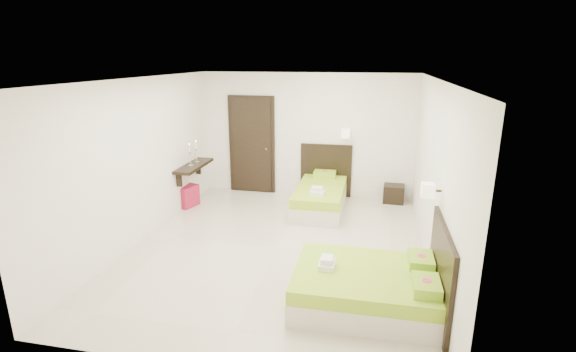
% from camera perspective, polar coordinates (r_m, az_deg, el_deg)
% --- Properties ---
extents(floor, '(5.50, 5.50, 0.00)m').
position_cam_1_polar(floor, '(6.69, -1.38, -9.75)').
color(floor, beige).
rests_on(floor, ground).
extents(bed_single, '(1.09, 1.81, 1.50)m').
position_cam_1_polar(bed_single, '(8.28, 4.53, -2.59)').
color(bed_single, beige).
rests_on(bed_single, ground).
extents(bed_double, '(1.72, 1.46, 1.42)m').
position_cam_1_polar(bed_double, '(5.27, 11.45, -14.52)').
color(bed_double, beige).
rests_on(bed_double, ground).
extents(nightstand, '(0.44, 0.39, 0.37)m').
position_cam_1_polar(nightstand, '(8.88, 14.26, -2.35)').
color(nightstand, black).
rests_on(nightstand, ground).
extents(ottoman, '(0.53, 0.53, 0.43)m').
position_cam_1_polar(ottoman, '(8.67, -13.94, -2.59)').
color(ottoman, maroon).
rests_on(ottoman, ground).
extents(door, '(1.02, 0.15, 2.14)m').
position_cam_1_polar(door, '(9.13, -4.98, 4.22)').
color(door, black).
rests_on(door, ground).
extents(console_shelf, '(0.35, 1.20, 0.78)m').
position_cam_1_polar(console_shelf, '(8.49, -12.78, 1.35)').
color(console_shelf, black).
rests_on(console_shelf, ground).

